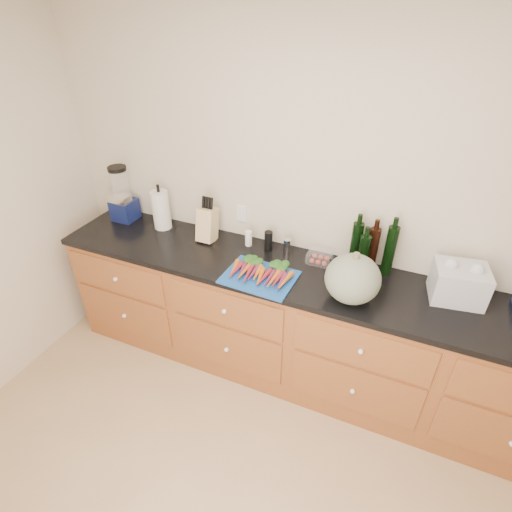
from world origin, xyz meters
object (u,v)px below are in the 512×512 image
at_px(blender_appliance, 122,197).
at_px(tomato_box, 320,257).
at_px(cutting_board, 260,277).
at_px(paper_towel, 161,210).
at_px(knife_block, 207,224).
at_px(carrots, 261,271).
at_px(squash, 353,279).

bearing_deg(blender_appliance, tomato_box, 0.44).
bearing_deg(cutting_board, paper_towel, 161.51).
distance_m(paper_towel, tomato_box, 1.27).
height_order(paper_towel, knife_block, paper_towel).
xyz_separation_m(carrots, squash, (0.58, -0.01, 0.11)).
xyz_separation_m(carrots, knife_block, (-0.54, 0.27, 0.09)).
height_order(carrots, knife_block, knife_block).
relative_size(squash, tomato_box, 2.01).
relative_size(squash, blender_appliance, 0.74).
distance_m(blender_appliance, knife_block, 0.77).
bearing_deg(paper_towel, squash, -10.91).
height_order(cutting_board, blender_appliance, blender_appliance).
bearing_deg(knife_block, squash, -13.81).
distance_m(carrots, tomato_box, 0.43).
bearing_deg(carrots, paper_towel, 163.21).
xyz_separation_m(paper_towel, tomato_box, (1.26, 0.01, -0.11)).
xyz_separation_m(blender_appliance, knife_block, (0.77, -0.02, -0.07)).
height_order(squash, knife_block, squash).
bearing_deg(cutting_board, carrots, 90.00).
distance_m(carrots, paper_towel, 1.01).
height_order(carrots, blender_appliance, blender_appliance).
bearing_deg(carrots, tomato_box, 44.42).
height_order(blender_appliance, knife_block, blender_appliance).
distance_m(carrots, squash, 0.59).
xyz_separation_m(cutting_board, blender_appliance, (-1.32, 0.32, 0.19)).
relative_size(cutting_board, paper_towel, 1.51).
distance_m(cutting_board, knife_block, 0.63).
xyz_separation_m(paper_towel, knife_block, (0.41, -0.02, -0.03)).
relative_size(carrots, knife_block, 1.63).
xyz_separation_m(carrots, paper_towel, (-0.96, 0.29, 0.12)).
relative_size(carrots, blender_appliance, 0.91).
bearing_deg(squash, paper_towel, 169.09).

